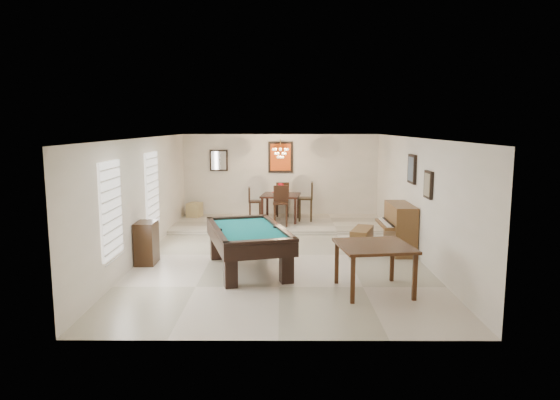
{
  "coord_description": "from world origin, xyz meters",
  "views": [
    {
      "loc": [
        0.05,
        -10.85,
        2.87
      ],
      "look_at": [
        0.0,
        0.6,
        1.15
      ],
      "focal_mm": 32.0,
      "sensor_mm": 36.0,
      "label": 1
    }
  ],
  "objects_px": {
    "piano_bench": "(362,240)",
    "apothecary_chest": "(147,243)",
    "dining_table": "(281,206)",
    "dining_chair_north": "(282,199)",
    "flower_vase": "(281,187)",
    "corner_bench": "(195,210)",
    "square_table": "(374,268)",
    "dining_chair_east": "(305,201)",
    "dining_chair_south": "(281,206)",
    "chandelier": "(280,149)",
    "pool_table": "(248,250)",
    "dining_chair_west": "(255,204)",
    "upright_piano": "(394,228)"
  },
  "relations": [
    {
      "from": "piano_bench",
      "to": "apothecary_chest",
      "type": "height_order",
      "value": "apothecary_chest"
    },
    {
      "from": "dining_chair_west",
      "to": "dining_table",
      "type": "bearing_deg",
      "value": -92.62
    },
    {
      "from": "dining_table",
      "to": "dining_chair_east",
      "type": "bearing_deg",
      "value": -0.17
    },
    {
      "from": "piano_bench",
      "to": "dining_table",
      "type": "bearing_deg",
      "value": 121.16
    },
    {
      "from": "square_table",
      "to": "corner_bench",
      "type": "xyz_separation_m",
      "value": [
        -4.26,
        6.54,
        -0.09
      ]
    },
    {
      "from": "pool_table",
      "to": "piano_bench",
      "type": "height_order",
      "value": "pool_table"
    },
    {
      "from": "upright_piano",
      "to": "flower_vase",
      "type": "bearing_deg",
      "value": 129.58
    },
    {
      "from": "flower_vase",
      "to": "corner_bench",
      "type": "xyz_separation_m",
      "value": [
        -2.62,
        0.65,
        -0.79
      ]
    },
    {
      "from": "piano_bench",
      "to": "apothecary_chest",
      "type": "distance_m",
      "value": 4.78
    },
    {
      "from": "flower_vase",
      "to": "dining_chair_west",
      "type": "bearing_deg",
      "value": -178.37
    },
    {
      "from": "dining_chair_west",
      "to": "dining_chair_south",
      "type": "bearing_deg",
      "value": -139.26
    },
    {
      "from": "dining_table",
      "to": "flower_vase",
      "type": "xyz_separation_m",
      "value": [
        0.0,
        0.0,
        0.55
      ]
    },
    {
      "from": "pool_table",
      "to": "upright_piano",
      "type": "height_order",
      "value": "upright_piano"
    },
    {
      "from": "pool_table",
      "to": "upright_piano",
      "type": "xyz_separation_m",
      "value": [
        3.23,
        1.45,
        0.14
      ]
    },
    {
      "from": "dining_table",
      "to": "dining_chair_north",
      "type": "height_order",
      "value": "dining_chair_north"
    },
    {
      "from": "pool_table",
      "to": "dining_chair_west",
      "type": "height_order",
      "value": "dining_chair_west"
    },
    {
      "from": "piano_bench",
      "to": "chandelier",
      "type": "bearing_deg",
      "value": 123.2
    },
    {
      "from": "square_table",
      "to": "dining_chair_west",
      "type": "height_order",
      "value": "dining_chair_west"
    },
    {
      "from": "upright_piano",
      "to": "dining_chair_north",
      "type": "bearing_deg",
      "value": 123.35
    },
    {
      "from": "upright_piano",
      "to": "dining_chair_north",
      "type": "relative_size",
      "value": 1.26
    },
    {
      "from": "pool_table",
      "to": "flower_vase",
      "type": "xyz_separation_m",
      "value": [
        0.64,
        4.59,
        0.7
      ]
    },
    {
      "from": "chandelier",
      "to": "dining_table",
      "type": "bearing_deg",
      "value": 87.42
    },
    {
      "from": "apothecary_chest",
      "to": "dining_chair_south",
      "type": "bearing_deg",
      "value": 50.37
    },
    {
      "from": "dining_chair_east",
      "to": "dining_chair_north",
      "type": "bearing_deg",
      "value": -133.43
    },
    {
      "from": "dining_table",
      "to": "chandelier",
      "type": "xyz_separation_m",
      "value": [
        -0.01,
        -0.22,
        1.64
      ]
    },
    {
      "from": "upright_piano",
      "to": "dining_table",
      "type": "distance_m",
      "value": 4.08
    },
    {
      "from": "square_table",
      "to": "piano_bench",
      "type": "relative_size",
      "value": 1.25
    },
    {
      "from": "square_table",
      "to": "dining_chair_south",
      "type": "relative_size",
      "value": 1.1
    },
    {
      "from": "dining_chair_south",
      "to": "dining_chair_east",
      "type": "xyz_separation_m",
      "value": [
        0.72,
        0.77,
        0.01
      ]
    },
    {
      "from": "pool_table",
      "to": "flower_vase",
      "type": "height_order",
      "value": "flower_vase"
    },
    {
      "from": "square_table",
      "to": "dining_chair_north",
      "type": "xyz_separation_m",
      "value": [
        -1.6,
        6.65,
        0.23
      ]
    },
    {
      "from": "upright_piano",
      "to": "dining_chair_south",
      "type": "xyz_separation_m",
      "value": [
        -2.6,
        2.37,
        0.12
      ]
    },
    {
      "from": "upright_piano",
      "to": "dining_chair_east",
      "type": "bearing_deg",
      "value": 120.94
    },
    {
      "from": "pool_table",
      "to": "piano_bench",
      "type": "bearing_deg",
      "value": 15.72
    },
    {
      "from": "upright_piano",
      "to": "chandelier",
      "type": "distance_m",
      "value": 4.25
    },
    {
      "from": "dining_chair_west",
      "to": "corner_bench",
      "type": "distance_m",
      "value": 2.01
    },
    {
      "from": "apothecary_chest",
      "to": "dining_chair_south",
      "type": "relative_size",
      "value": 0.81
    },
    {
      "from": "square_table",
      "to": "dining_chair_east",
      "type": "relative_size",
      "value": 1.07
    },
    {
      "from": "pool_table",
      "to": "apothecary_chest",
      "type": "xyz_separation_m",
      "value": [
        -2.15,
        0.45,
        0.03
      ]
    },
    {
      "from": "upright_piano",
      "to": "apothecary_chest",
      "type": "xyz_separation_m",
      "value": [
        -5.39,
        -1.0,
        -0.11
      ]
    },
    {
      "from": "dining_chair_east",
      "to": "dining_chair_west",
      "type": "bearing_deg",
      "value": -84.71
    },
    {
      "from": "dining_chair_east",
      "to": "chandelier",
      "type": "xyz_separation_m",
      "value": [
        -0.73,
        -0.22,
        1.52
      ]
    },
    {
      "from": "dining_table",
      "to": "corner_bench",
      "type": "relative_size",
      "value": 2.31
    },
    {
      "from": "upright_piano",
      "to": "dining_chair_north",
      "type": "height_order",
      "value": "dining_chair_north"
    },
    {
      "from": "apothecary_chest",
      "to": "dining_chair_south",
      "type": "distance_m",
      "value": 4.38
    },
    {
      "from": "dining_table",
      "to": "chandelier",
      "type": "distance_m",
      "value": 1.65
    },
    {
      "from": "chandelier",
      "to": "pool_table",
      "type": "bearing_deg",
      "value": -98.16
    },
    {
      "from": "dining_table",
      "to": "dining_chair_north",
      "type": "bearing_deg",
      "value": 87.58
    },
    {
      "from": "flower_vase",
      "to": "chandelier",
      "type": "relative_size",
      "value": 0.36
    },
    {
      "from": "piano_bench",
      "to": "dining_table",
      "type": "relative_size",
      "value": 0.9
    }
  ]
}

